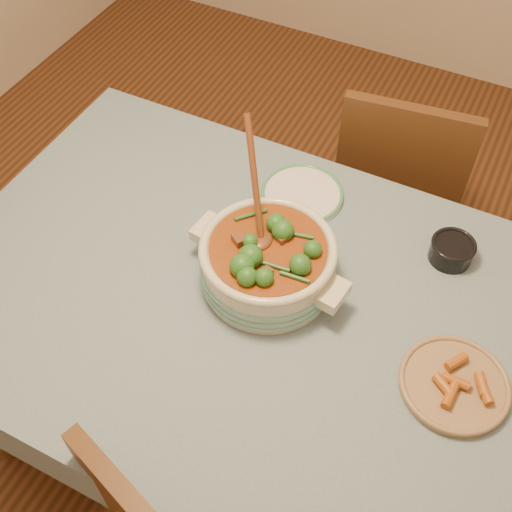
{
  "coord_description": "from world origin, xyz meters",
  "views": [
    {
      "loc": [
        0.37,
        -0.8,
        2.05
      ],
      "look_at": [
        -0.05,
        0.04,
        0.87
      ],
      "focal_mm": 45.0,
      "sensor_mm": 36.0,
      "label": 1
    }
  ],
  "objects_px": {
    "fried_plate": "(455,383)",
    "stew_casserole": "(268,260)",
    "condiment_bowl": "(452,250)",
    "dining_table": "(268,325)",
    "white_plate": "(302,194)",
    "chair_far": "(399,179)"
  },
  "relations": [
    {
      "from": "condiment_bowl",
      "to": "stew_casserole",
      "type": "bearing_deg",
      "value": -144.78
    },
    {
      "from": "condiment_bowl",
      "to": "fried_plate",
      "type": "relative_size",
      "value": 0.48
    },
    {
      "from": "stew_casserole",
      "to": "fried_plate",
      "type": "distance_m",
      "value": 0.51
    },
    {
      "from": "dining_table",
      "to": "white_plate",
      "type": "height_order",
      "value": "white_plate"
    },
    {
      "from": "stew_casserole",
      "to": "white_plate",
      "type": "relative_size",
      "value": 1.46
    },
    {
      "from": "condiment_bowl",
      "to": "fried_plate",
      "type": "distance_m",
      "value": 0.37
    },
    {
      "from": "stew_casserole",
      "to": "white_plate",
      "type": "distance_m",
      "value": 0.31
    },
    {
      "from": "white_plate",
      "to": "chair_far",
      "type": "relative_size",
      "value": 0.33
    },
    {
      "from": "dining_table",
      "to": "chair_far",
      "type": "xyz_separation_m",
      "value": [
        0.1,
        0.83,
        -0.17
      ]
    },
    {
      "from": "fried_plate",
      "to": "stew_casserole",
      "type": "bearing_deg",
      "value": 170.83
    },
    {
      "from": "stew_casserole",
      "to": "dining_table",
      "type": "bearing_deg",
      "value": -62.48
    },
    {
      "from": "condiment_bowl",
      "to": "chair_far",
      "type": "xyz_separation_m",
      "value": [
        -0.25,
        0.49,
        -0.29
      ]
    },
    {
      "from": "fried_plate",
      "to": "condiment_bowl",
      "type": "bearing_deg",
      "value": 107.15
    },
    {
      "from": "stew_casserole",
      "to": "chair_far",
      "type": "relative_size",
      "value": 0.48
    },
    {
      "from": "dining_table",
      "to": "fried_plate",
      "type": "xyz_separation_m",
      "value": [
        0.46,
        -0.01,
        0.11
      ]
    },
    {
      "from": "dining_table",
      "to": "fried_plate",
      "type": "bearing_deg",
      "value": -1.69
    },
    {
      "from": "white_plate",
      "to": "chair_far",
      "type": "distance_m",
      "value": 0.56
    },
    {
      "from": "condiment_bowl",
      "to": "fried_plate",
      "type": "xyz_separation_m",
      "value": [
        0.11,
        -0.35,
        -0.02
      ]
    },
    {
      "from": "white_plate",
      "to": "condiment_bowl",
      "type": "distance_m",
      "value": 0.43
    },
    {
      "from": "dining_table",
      "to": "chair_far",
      "type": "height_order",
      "value": "chair_far"
    },
    {
      "from": "dining_table",
      "to": "fried_plate",
      "type": "relative_size",
      "value": 6.81
    },
    {
      "from": "dining_table",
      "to": "white_plate",
      "type": "xyz_separation_m",
      "value": [
        -0.07,
        0.37,
        0.1
      ]
    }
  ]
}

